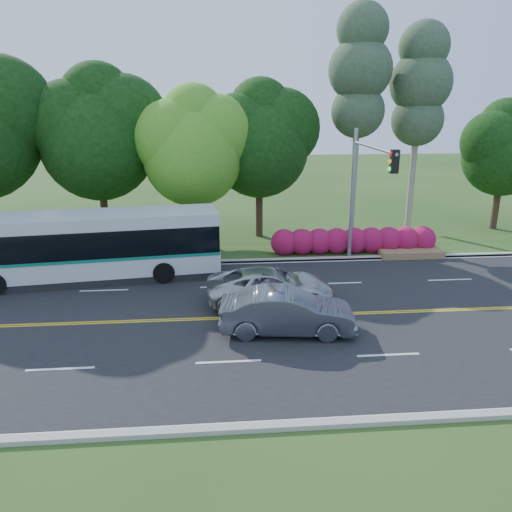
{
  "coord_description": "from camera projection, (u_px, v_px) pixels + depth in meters",
  "views": [
    {
      "loc": [
        -0.85,
        -18.39,
        8.45
      ],
      "look_at": [
        0.89,
        2.0,
        1.97
      ],
      "focal_mm": 35.0,
      "sensor_mm": 36.0,
      "label": 1
    }
  ],
  "objects": [
    {
      "name": "ground",
      "position": [
        238.0,
        318.0,
        20.09
      ],
      "size": [
        120.0,
        120.0,
        0.0
      ],
      "primitive_type": "plane",
      "color": "#234818",
      "rests_on": "ground"
    },
    {
      "name": "road",
      "position": [
        238.0,
        318.0,
        20.08
      ],
      "size": [
        60.0,
        14.0,
        0.02
      ],
      "primitive_type": "cube",
      "color": "black",
      "rests_on": "ground"
    },
    {
      "name": "curb_north",
      "position": [
        231.0,
        261.0,
        26.86
      ],
      "size": [
        60.0,
        0.3,
        0.15
      ],
      "primitive_type": "cube",
      "color": "#A7A397",
      "rests_on": "ground"
    },
    {
      "name": "curb_south",
      "position": [
        252.0,
        428.0,
        13.27
      ],
      "size": [
        60.0,
        0.3,
        0.15
      ],
      "primitive_type": "cube",
      "color": "#A7A397",
      "rests_on": "ground"
    },
    {
      "name": "grass_verge",
      "position": [
        230.0,
        252.0,
        28.62
      ],
      "size": [
        60.0,
        4.0,
        0.1
      ],
      "primitive_type": "cube",
      "color": "#234818",
      "rests_on": "ground"
    },
    {
      "name": "lane_markings",
      "position": [
        236.0,
        318.0,
        20.07
      ],
      "size": [
        57.6,
        13.82,
        0.0
      ],
      "color": "gold",
      "rests_on": "road"
    },
    {
      "name": "tree_row",
      "position": [
        138.0,
        129.0,
        29.16
      ],
      "size": [
        44.7,
        9.1,
        13.84
      ],
      "color": "#332016",
      "rests_on": "ground"
    },
    {
      "name": "bougainvillea_hedge",
      "position": [
        357.0,
        241.0,
        28.2
      ],
      "size": [
        9.5,
        2.25,
        1.5
      ],
      "color": "#9A0C3A",
      "rests_on": "ground"
    },
    {
      "name": "traffic_signal",
      "position": [
        364.0,
        179.0,
        24.34
      ],
      "size": [
        0.42,
        6.1,
        7.0
      ],
      "color": "gray",
      "rests_on": "ground"
    },
    {
      "name": "transit_bus",
      "position": [
        88.0,
        248.0,
        23.85
      ],
      "size": [
        12.65,
        4.14,
        3.25
      ],
      "rotation": [
        0.0,
        0.0,
        0.12
      ],
      "color": "silver",
      "rests_on": "road"
    },
    {
      "name": "sedan",
      "position": [
        287.0,
        312.0,
        18.58
      ],
      "size": [
        5.18,
        2.3,
        1.65
      ],
      "primitive_type": "imported",
      "rotation": [
        0.0,
        0.0,
        1.46
      ],
      "color": "#555A66",
      "rests_on": "road"
    },
    {
      "name": "suv",
      "position": [
        270.0,
        287.0,
        21.29
      ],
      "size": [
        5.44,
        2.53,
        1.51
      ],
      "primitive_type": "imported",
      "rotation": [
        0.0,
        0.0,
        1.58
      ],
      "color": "#BBBEC0",
      "rests_on": "road"
    }
  ]
}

